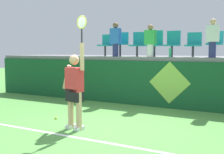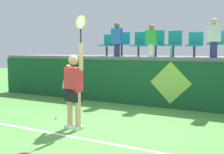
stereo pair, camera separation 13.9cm
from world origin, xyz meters
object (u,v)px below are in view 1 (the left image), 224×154
tennis_ball (56,118)px  spectator_0 (213,37)px  stadium_chair_0 (106,44)px  stadium_chair_6 (215,42)px  tennis_player (75,88)px  stadium_chair_2 (138,43)px  stadium_chair_1 (121,42)px  stadium_chair_4 (173,43)px  water_bottle (170,53)px  stadium_chair_5 (194,43)px  spectator_2 (150,40)px  stadium_chair_3 (155,42)px  spectator_1 (115,39)px

tennis_ball → spectator_0: bearing=41.8°
stadium_chair_0 → stadium_chair_6: 3.71m
tennis_player → stadium_chair_2: size_ratio=2.97×
tennis_player → stadium_chair_1: 4.12m
stadium_chair_6 → stadium_chair_4: bearing=179.5°
stadium_chair_2 → stadium_chair_4: (1.20, 0.00, -0.00)m
water_bottle → stadium_chair_6: bearing=18.7°
tennis_ball → stadium_chair_6: bearing=45.7°
stadium_chair_5 → tennis_ball: bearing=-128.3°
tennis_ball → spectator_0: 4.87m
stadium_chair_0 → stadium_chair_4: (2.43, 0.01, 0.01)m
tennis_ball → spectator_2: bearing=64.0°
tennis_player → stadium_chair_4: 4.17m
stadium_chair_3 → stadium_chair_6: 1.87m
spectator_0 → spectator_2: bearing=-179.4°
tennis_ball → stadium_chair_6: (3.29, 3.37, 1.95)m
stadium_chair_6 → spectator_0: spectator_0 is taller
stadium_chair_1 → spectator_2: bearing=-20.0°
stadium_chair_6 → spectator_1: bearing=-172.3°
water_bottle → stadium_chair_3: (-0.63, 0.43, 0.33)m
spectator_2 → tennis_ball: bearing=-116.0°
tennis_ball → stadium_chair_2: stadium_chair_2 is taller
tennis_player → stadium_chair_6: size_ratio=3.17×
tennis_ball → water_bottle: (2.05, 2.95, 1.64)m
stadium_chair_0 → spectator_1: (0.60, -0.42, 0.15)m
stadium_chair_6 → stadium_chair_1: bearing=179.9°
stadium_chair_1 → spectator_2: size_ratio=0.82×
stadium_chair_1 → spectator_2: (1.25, -0.45, 0.04)m
stadium_chair_5 → spectator_0: bearing=-34.9°
stadium_chair_0 → stadium_chair_6: size_ratio=1.00×
stadium_chair_5 → stadium_chair_3: bearing=179.6°
tennis_ball → stadium_chair_1: bearing=87.1°
tennis_player → stadium_chair_1: (-0.79, 3.89, 1.09)m
tennis_ball → stadium_chair_3: (1.42, 3.38, 1.97)m
stadium_chair_0 → spectator_0: size_ratio=0.71×
stadium_chair_6 → spectator_0: bearing=-90.0°
water_bottle → stadium_chair_3: size_ratio=0.32×
stadium_chair_2 → spectator_1: (-0.64, -0.43, 0.14)m
tennis_player → spectator_0: spectator_0 is taller
stadium_chair_4 → stadium_chair_5: stadium_chair_4 is taller
stadium_chair_5 → spectator_1: size_ratio=0.67×
stadium_chair_0 → stadium_chair_2: 1.24m
tennis_player → stadium_chair_0: (-1.39, 3.89, 1.05)m
tennis_player → tennis_ball: tennis_player is taller
stadium_chair_5 → stadium_chair_6: stadium_chair_6 is taller
tennis_player → stadium_chair_0: tennis_player is taller
tennis_player → spectator_0: size_ratio=2.25×
stadium_chair_0 → spectator_2: 1.91m
spectator_0 → stadium_chair_0: bearing=173.4°
stadium_chair_3 → spectator_1: bearing=-160.8°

